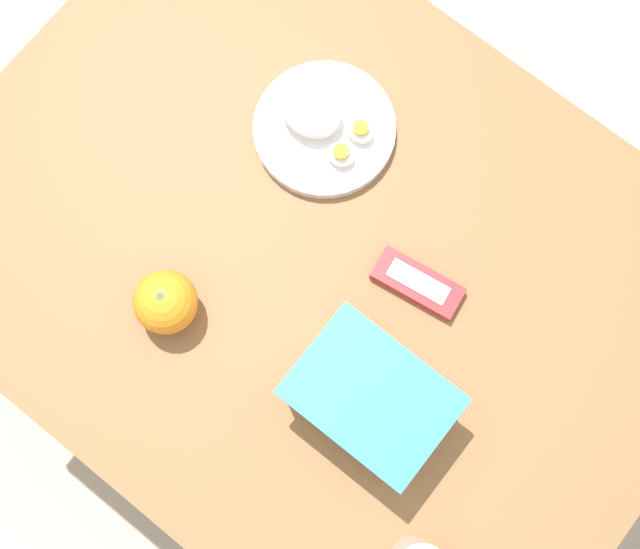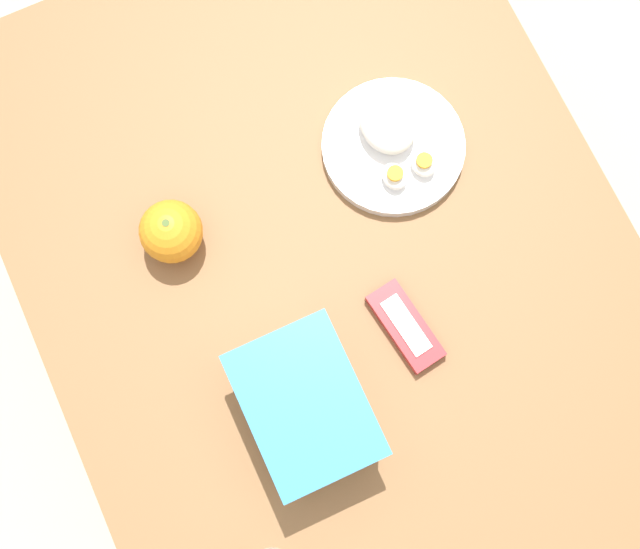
# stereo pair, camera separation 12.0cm
# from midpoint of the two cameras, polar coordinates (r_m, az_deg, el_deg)

# --- Properties ---
(ground_plane) EXTENTS (10.00, 10.00, 0.00)m
(ground_plane) POSITION_cam_midpoint_polar(r_m,az_deg,el_deg) (1.98, 2.03, -4.62)
(ground_plane) COLOR #B2A899
(table) EXTENTS (1.08, 0.82, 0.76)m
(table) POSITION_cam_midpoint_polar(r_m,az_deg,el_deg) (1.35, 2.98, -0.92)
(table) COLOR brown
(table) RESTS_ON ground_plane
(food_container) EXTENTS (0.20, 0.14, 0.10)m
(food_container) POSITION_cam_midpoint_polar(r_m,az_deg,el_deg) (1.16, 1.97, -9.20)
(food_container) COLOR white
(food_container) RESTS_ON table
(orange_fruit) EXTENTS (0.09, 0.09, 0.09)m
(orange_fruit) POSITION_cam_midpoint_polar(r_m,az_deg,el_deg) (1.21, -6.80, 2.11)
(orange_fruit) COLOR orange
(orange_fruit) RESTS_ON table
(rice_plate) EXTENTS (0.20, 0.20, 0.06)m
(rice_plate) POSITION_cam_midpoint_polar(r_m,az_deg,el_deg) (1.27, 7.32, 7.81)
(rice_plate) COLOR white
(rice_plate) RESTS_ON table
(candy_bar) EXTENTS (0.13, 0.07, 0.02)m
(candy_bar) POSITION_cam_midpoint_polar(r_m,az_deg,el_deg) (1.22, 8.24, -3.95)
(candy_bar) COLOR #B7282D
(candy_bar) RESTS_ON table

